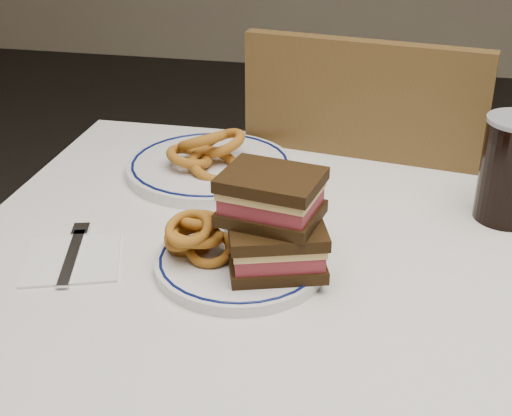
% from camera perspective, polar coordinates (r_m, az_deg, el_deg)
% --- Properties ---
extents(dining_table, '(1.27, 0.87, 0.75)m').
position_cam_1_polar(dining_table, '(1.11, 10.19, -8.23)').
color(dining_table, silver).
rests_on(dining_table, floor).
extents(chair_far, '(0.51, 0.51, 0.97)m').
position_cam_1_polar(chair_far, '(1.57, 8.70, -1.66)').
color(chair_far, '#463116').
rests_on(chair_far, floor).
extents(main_plate, '(0.24, 0.24, 0.02)m').
position_cam_1_polar(main_plate, '(0.99, -1.26, -4.30)').
color(main_plate, silver).
rests_on(main_plate, dining_table).
extents(reuben_sandwich, '(0.16, 0.14, 0.13)m').
position_cam_1_polar(reuben_sandwich, '(0.94, 1.44, -1.11)').
color(reuben_sandwich, black).
rests_on(reuben_sandwich, main_plate).
extents(onion_rings_main, '(0.11, 0.11, 0.09)m').
position_cam_1_polar(onion_rings_main, '(0.99, -4.92, -2.14)').
color(onion_rings_main, brown).
rests_on(onion_rings_main, main_plate).
extents(ketchup_ramekin, '(0.05, 0.05, 0.03)m').
position_cam_1_polar(ketchup_ramekin, '(1.05, -1.22, -1.08)').
color(ketchup_ramekin, silver).
rests_on(ketchup_ramekin, main_plate).
extents(far_plate, '(0.30, 0.30, 0.02)m').
position_cam_1_polar(far_plate, '(1.28, -3.69, 3.33)').
color(far_plate, silver).
rests_on(far_plate, dining_table).
extents(onion_rings_far, '(0.14, 0.14, 0.10)m').
position_cam_1_polar(onion_rings_far, '(1.25, -3.87, 4.52)').
color(onion_rings_far, brown).
rests_on(onion_rings_far, far_plate).
extents(napkin_fork, '(0.17, 0.18, 0.01)m').
position_cam_1_polar(napkin_fork, '(1.05, -14.48, -3.88)').
color(napkin_fork, silver).
rests_on(napkin_fork, dining_table).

